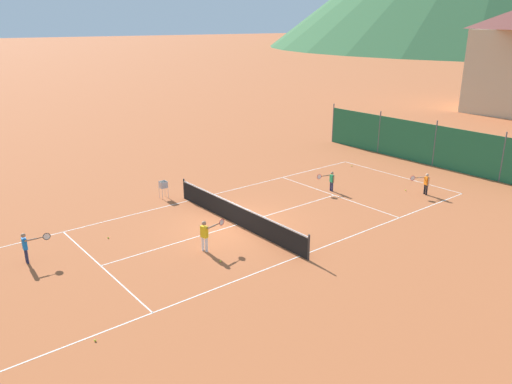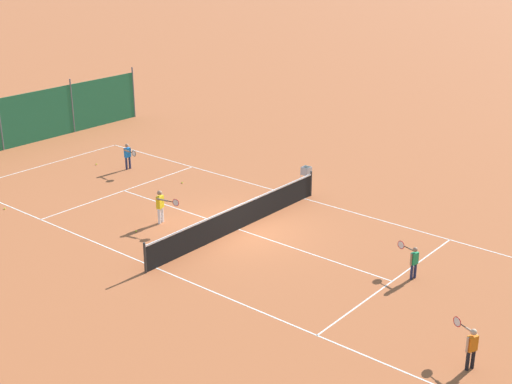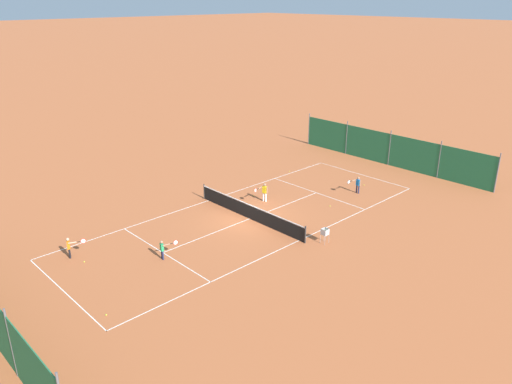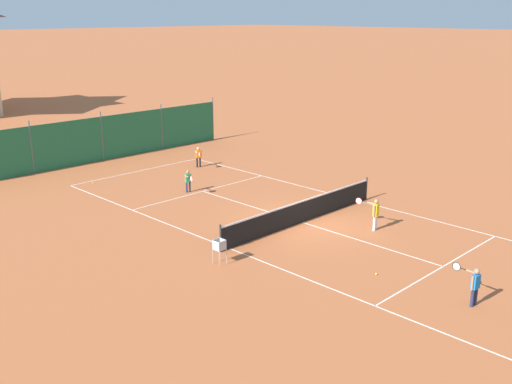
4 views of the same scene
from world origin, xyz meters
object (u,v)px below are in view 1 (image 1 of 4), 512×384
at_px(tennis_net, 237,214).
at_px(tennis_ball_alley_left, 95,340).
at_px(tennis_ball_mid_court, 352,166).
at_px(tennis_ball_near_corner, 220,261).
at_px(ball_hopper, 163,186).
at_px(tennis_ball_alley_right, 406,190).
at_px(player_near_baseline, 26,245).
at_px(player_near_service, 205,233).
at_px(player_far_service, 425,182).
at_px(tennis_ball_by_net_left, 108,238).
at_px(player_far_baseline, 331,180).

xyz_separation_m(tennis_net, tennis_ball_alley_left, (4.40, -8.38, -0.47)).
relative_size(tennis_ball_mid_court, tennis_ball_near_corner, 1.00).
bearing_deg(ball_hopper, tennis_ball_alley_right, 56.08).
distance_m(player_near_baseline, tennis_ball_alley_left, 6.44).
relative_size(tennis_net, tennis_ball_mid_court, 139.09).
xyz_separation_m(player_near_service, tennis_ball_alley_left, (3.01, -5.77, -0.72)).
height_order(tennis_net, player_near_service, player_near_service).
xyz_separation_m(player_far_service, ball_hopper, (-8.21, -11.00, -0.01)).
relative_size(tennis_net, player_near_service, 7.11).
height_order(tennis_net, tennis_ball_alley_right, tennis_net).
height_order(tennis_ball_alley_left, tennis_ball_alley_right, same).
height_order(tennis_net, ball_hopper, tennis_net).
bearing_deg(tennis_ball_alley_left, tennis_ball_mid_court, 110.80).
relative_size(player_near_service, tennis_ball_mid_court, 19.57).
relative_size(player_near_baseline, tennis_ball_alley_left, 18.23).
xyz_separation_m(player_near_baseline, tennis_ball_alley_left, (6.40, 0.03, -0.67)).
bearing_deg(player_near_service, tennis_ball_mid_court, 107.81).
bearing_deg(player_near_service, tennis_ball_alley_left, -62.46).
relative_size(player_near_baseline, tennis_ball_mid_court, 18.23).
xyz_separation_m(player_far_service, tennis_ball_mid_court, (-6.01, 1.18, -0.64)).
height_order(tennis_net, player_near_baseline, player_near_baseline).
distance_m(tennis_ball_mid_court, tennis_ball_alley_right, 5.23).
height_order(player_far_service, tennis_ball_alley_right, player_far_service).
height_order(tennis_ball_mid_court, ball_hopper, ball_hopper).
bearing_deg(tennis_net, tennis_ball_near_corner, -46.72).
height_order(player_near_service, tennis_ball_alley_right, player_near_service).
height_order(player_far_service, tennis_ball_by_net_left, player_far_service).
height_order(player_near_baseline, tennis_ball_near_corner, player_near_baseline).
height_order(player_far_baseline, player_near_service, player_near_service).
bearing_deg(player_far_service, tennis_ball_near_corner, -91.50).
distance_m(tennis_net, player_far_baseline, 6.78).
bearing_deg(player_far_baseline, tennis_ball_alley_left, -71.67).
bearing_deg(tennis_ball_by_net_left, player_near_service, 35.35).
height_order(tennis_net, player_far_baseline, player_far_baseline).
bearing_deg(tennis_ball_by_net_left, player_near_baseline, -86.36).
bearing_deg(tennis_ball_mid_court, tennis_net, -74.72).
bearing_deg(tennis_ball_near_corner, tennis_ball_by_net_left, -152.97).
relative_size(tennis_ball_alley_right, ball_hopper, 0.07).
distance_m(tennis_net, tennis_ball_alley_left, 9.48).
relative_size(tennis_ball_alley_left, tennis_ball_near_corner, 1.00).
xyz_separation_m(tennis_ball_alley_left, tennis_ball_alley_right, (-2.47, 18.34, 0.00)).
relative_size(player_far_service, ball_hopper, 1.30).
relative_size(player_near_baseline, ball_hopper, 1.35).
bearing_deg(tennis_ball_near_corner, player_far_baseline, 108.55).
xyz_separation_m(tennis_net, ball_hopper, (-5.31, -0.80, 0.16)).
xyz_separation_m(player_far_baseline, tennis_ball_alley_right, (2.54, 3.21, -0.60)).
bearing_deg(player_far_baseline, tennis_net, -84.80).
height_order(tennis_net, tennis_ball_mid_court, tennis_net).
height_order(tennis_ball_alley_right, tennis_ball_near_corner, same).
distance_m(tennis_ball_mid_court, tennis_ball_by_net_left, 16.57).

